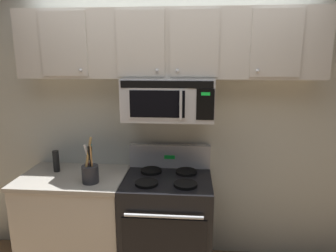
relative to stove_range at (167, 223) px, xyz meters
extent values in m
cube|color=silver|center=(0.00, 0.37, 0.88)|extent=(5.20, 0.10, 2.70)
cube|color=black|center=(0.00, 0.00, -0.02)|extent=(0.76, 0.64, 0.90)
cube|color=black|center=(0.00, -0.33, -0.03)|extent=(0.67, 0.01, 0.52)
cylinder|color=#B7BABF|center=(0.00, -0.36, 0.27)|extent=(0.61, 0.03, 0.03)
cube|color=#B7BABF|center=(0.00, 0.28, 0.54)|extent=(0.76, 0.07, 0.22)
cube|color=#19D83F|center=(0.00, 0.24, 0.54)|extent=(0.10, 0.00, 0.04)
cylinder|color=black|center=(-0.16, -0.14, 0.44)|extent=(0.19, 0.19, 0.02)
cylinder|color=black|center=(0.16, -0.14, 0.44)|extent=(0.19, 0.19, 0.02)
cylinder|color=black|center=(-0.16, 0.14, 0.44)|extent=(0.19, 0.19, 0.02)
cylinder|color=black|center=(0.16, 0.14, 0.44)|extent=(0.19, 0.19, 0.02)
cube|color=#B7BABF|center=(0.00, 0.12, 1.11)|extent=(0.76, 0.39, 0.35)
cube|color=black|center=(0.00, -0.08, 1.25)|extent=(0.73, 0.01, 0.06)
cube|color=#B7BABF|center=(-0.07, -0.08, 1.09)|extent=(0.49, 0.01, 0.25)
cube|color=black|center=(-0.08, -0.08, 1.09)|extent=(0.44, 0.01, 0.22)
cube|color=black|center=(0.30, -0.08, 1.09)|extent=(0.14, 0.01, 0.25)
cube|color=#19D83F|center=(0.30, -0.08, 1.18)|extent=(0.07, 0.00, 0.03)
cylinder|color=#B7BABF|center=(0.11, -0.10, 1.09)|extent=(0.02, 0.02, 0.23)
cube|color=#BCB7AD|center=(0.00, 0.15, 1.56)|extent=(2.50, 0.33, 0.55)
cube|color=#BCB7AD|center=(-0.83, -0.02, 1.56)|extent=(0.38, 0.01, 0.51)
sphere|color=#B7BABF|center=(-0.70, -0.03, 1.35)|extent=(0.03, 0.03, 0.03)
cube|color=#BCB7AD|center=(-0.21, -0.02, 1.56)|extent=(0.38, 0.01, 0.51)
sphere|color=#B7BABF|center=(-0.08, -0.03, 1.35)|extent=(0.03, 0.03, 0.03)
cube|color=#BCB7AD|center=(0.21, -0.02, 1.56)|extent=(0.38, 0.01, 0.51)
sphere|color=#B7BABF|center=(0.08, -0.03, 1.35)|extent=(0.03, 0.03, 0.03)
cube|color=#BCB7AD|center=(0.83, -0.02, 1.56)|extent=(0.38, 0.01, 0.51)
sphere|color=#B7BABF|center=(0.70, -0.03, 1.35)|extent=(0.03, 0.03, 0.03)
cube|color=#BCB7AD|center=(-0.84, 0.01, -0.04)|extent=(0.90, 0.62, 0.86)
cube|color=#9E998E|center=(-0.84, 0.01, 0.41)|extent=(0.93, 0.65, 0.03)
cylinder|color=#2D2D33|center=(-0.63, -0.14, 0.51)|extent=(0.14, 0.14, 0.15)
cylinder|color=red|center=(-0.64, -0.13, 0.63)|extent=(0.03, 0.05, 0.23)
cylinder|color=tan|center=(-0.64, -0.15, 0.67)|extent=(0.08, 0.05, 0.32)
cylinder|color=teal|center=(-0.63, -0.12, 0.64)|extent=(0.04, 0.04, 0.25)
cylinder|color=olive|center=(-0.63, -0.13, 0.63)|extent=(0.03, 0.05, 0.24)
cylinder|color=black|center=(-0.63, -0.14, 0.63)|extent=(0.03, 0.07, 0.25)
cylinder|color=black|center=(-0.62, -0.15, 0.63)|extent=(0.04, 0.05, 0.24)
cylinder|color=silver|center=(-0.64, -0.14, 0.64)|extent=(0.08, 0.04, 0.25)
cylinder|color=#A87A47|center=(-0.61, -0.16, 0.64)|extent=(0.03, 0.06, 0.26)
cylinder|color=white|center=(-0.69, 0.04, 0.48)|extent=(0.05, 0.05, 0.09)
cylinder|color=#B7BABF|center=(-0.69, 0.04, 0.53)|extent=(0.04, 0.04, 0.02)
cylinder|color=black|center=(-1.03, 0.08, 0.53)|extent=(0.06, 0.06, 0.20)
camera|label=1|loc=(0.20, -2.43, 1.45)|focal=32.14mm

